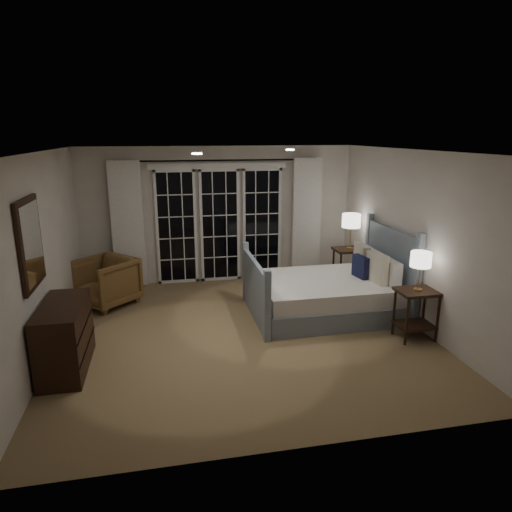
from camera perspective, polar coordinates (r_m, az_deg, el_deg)
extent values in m
plane|color=olive|center=(6.52, -1.58, -9.57)|extent=(5.00, 5.00, 0.00)
plane|color=white|center=(5.92, -1.76, 12.97)|extent=(5.00, 5.00, 0.00)
cube|color=beige|center=(6.20, -25.08, -0.07)|extent=(0.02, 5.00, 2.50)
cube|color=beige|center=(6.97, 19.05, 2.09)|extent=(0.02, 5.00, 2.50)
cube|color=beige|center=(8.52, -4.59, 5.14)|extent=(5.00, 0.02, 2.50)
cube|color=beige|center=(3.78, 4.97, -7.86)|extent=(5.00, 0.02, 2.50)
cube|color=black|center=(8.47, -9.92, 3.52)|extent=(0.66, 0.02, 2.02)
cube|color=black|center=(8.53, -4.54, 3.78)|extent=(0.66, 0.02, 2.02)
cube|color=black|center=(8.66, 0.73, 4.00)|extent=(0.66, 0.02, 2.02)
cube|color=white|center=(8.37, -4.68, 11.17)|extent=(2.50, 0.04, 0.10)
cylinder|color=black|center=(8.31, -4.65, 11.83)|extent=(3.50, 0.03, 0.03)
cube|color=white|center=(8.39, -15.75, 3.76)|extent=(0.55, 0.10, 2.25)
cube|color=white|center=(8.78, 6.31, 4.72)|extent=(0.55, 0.10, 2.25)
cylinder|color=white|center=(6.69, 4.28, 13.10)|extent=(0.12, 0.12, 0.01)
cylinder|color=white|center=(5.45, -7.39, 12.57)|extent=(0.12, 0.12, 0.01)
cube|color=gray|center=(7.21, 8.41, -5.93)|extent=(2.05, 1.60, 0.30)
cube|color=white|center=(7.12, 8.50, -3.87)|extent=(1.99, 1.54, 0.25)
cube|color=gray|center=(7.48, 16.38, -1.59)|extent=(0.06, 1.60, 1.30)
cube|color=gray|center=(6.83, -0.09, -4.31)|extent=(0.06, 1.60, 0.90)
cube|color=white|center=(7.10, 16.19, -1.79)|extent=(0.14, 0.60, 0.36)
cube|color=white|center=(7.65, 14.00, -0.44)|extent=(0.14, 0.60, 0.36)
cube|color=beige|center=(7.05, 14.91, -1.44)|extent=(0.16, 0.46, 0.45)
cube|color=beige|center=(7.53, 13.05, -0.26)|extent=(0.16, 0.46, 0.45)
cube|color=#131635|center=(7.25, 12.92, -1.31)|extent=(0.15, 0.35, 0.34)
cube|color=#2F1E0F|center=(6.48, 19.57, -4.21)|extent=(0.53, 0.43, 0.04)
cube|color=#2F1E0F|center=(6.65, 19.20, -8.13)|extent=(0.49, 0.38, 0.03)
cylinder|color=#2F1E0F|center=(6.35, 18.33, -7.80)|extent=(0.04, 0.04, 0.66)
cylinder|color=#2F1E0F|center=(6.58, 21.76, -7.32)|extent=(0.04, 0.04, 0.66)
cylinder|color=#2F1E0F|center=(6.63, 16.88, -6.71)|extent=(0.04, 0.04, 0.66)
cylinder|color=#2F1E0F|center=(6.84, 20.21, -6.29)|extent=(0.04, 0.04, 0.66)
cube|color=#2F1E0F|center=(8.38, 11.63, 0.79)|extent=(0.55, 0.44, 0.04)
cube|color=#2F1E0F|center=(8.51, 11.46, -2.43)|extent=(0.50, 0.39, 0.03)
cylinder|color=#2F1E0F|center=(8.23, 10.50, -1.96)|extent=(0.04, 0.04, 0.68)
cylinder|color=#2F1E0F|center=(8.41, 13.42, -1.75)|extent=(0.04, 0.04, 0.68)
cylinder|color=#2F1E0F|center=(8.54, 9.63, -1.28)|extent=(0.04, 0.04, 0.68)
cylinder|color=#2F1E0F|center=(8.71, 12.46, -1.10)|extent=(0.04, 0.04, 0.68)
cylinder|color=#B48848|center=(6.47, 19.59, -3.96)|extent=(0.12, 0.12, 0.02)
cylinder|color=#B48848|center=(6.42, 19.72, -2.58)|extent=(0.02, 0.02, 0.31)
cylinder|color=white|center=(6.35, 19.92, -0.40)|extent=(0.27, 0.27, 0.20)
cylinder|color=#B48848|center=(8.37, 11.64, 0.98)|extent=(0.12, 0.12, 0.02)
cylinder|color=#B48848|center=(8.33, 11.72, 2.29)|extent=(0.02, 0.02, 0.37)
cylinder|color=white|center=(8.26, 11.83, 4.36)|extent=(0.33, 0.33, 0.24)
imported|color=brown|center=(7.79, -18.33, -3.08)|extent=(1.20, 1.20, 0.78)
cube|color=#2F1E0F|center=(5.88, -22.79, -9.32)|extent=(0.48, 1.15, 0.81)
cube|color=black|center=(5.89, -20.29, -10.49)|extent=(0.01, 1.13, 0.01)
cube|color=black|center=(5.79, -20.54, -8.10)|extent=(0.01, 1.13, 0.01)
cube|color=#2F1E0F|center=(5.59, -26.38, 1.43)|extent=(0.04, 0.85, 1.00)
cube|color=white|center=(5.59, -26.14, 1.44)|extent=(0.01, 0.73, 0.88)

